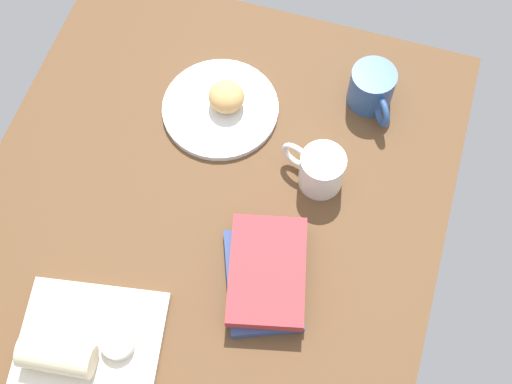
# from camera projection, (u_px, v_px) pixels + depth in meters

# --- Properties ---
(dining_table) EXTENTS (1.10, 0.90, 0.04)m
(dining_table) POSITION_uv_depth(u_px,v_px,m) (202.00, 232.00, 1.34)
(dining_table) COLOR brown
(dining_table) RESTS_ON ground
(round_plate) EXTENTS (0.24, 0.24, 0.01)m
(round_plate) POSITION_uv_depth(u_px,v_px,m) (220.00, 109.00, 1.43)
(round_plate) COLOR white
(round_plate) RESTS_ON dining_table
(scone_pastry) EXTENTS (0.10, 0.10, 0.06)m
(scone_pastry) POSITION_uv_depth(u_px,v_px,m) (226.00, 97.00, 1.40)
(scone_pastry) COLOR #DFA962
(scone_pastry) RESTS_ON round_plate
(square_plate) EXTENTS (0.29, 0.29, 0.02)m
(square_plate) POSITION_uv_depth(u_px,v_px,m) (88.00, 354.00, 1.21)
(square_plate) COLOR silver
(square_plate) RESTS_ON dining_table
(sauce_cup) EXTENTS (0.06, 0.06, 0.02)m
(sauce_cup) POSITION_uv_depth(u_px,v_px,m) (118.00, 344.00, 1.20)
(sauce_cup) COLOR silver
(sauce_cup) RESTS_ON square_plate
(breakfast_wrap) EXTENTS (0.07, 0.13, 0.06)m
(breakfast_wrap) POSITION_uv_depth(u_px,v_px,m) (57.00, 356.00, 1.17)
(breakfast_wrap) COLOR beige
(breakfast_wrap) RESTS_ON square_plate
(book_stack) EXTENTS (0.24, 0.20, 0.05)m
(book_stack) POSITION_uv_depth(u_px,v_px,m) (265.00, 275.00, 1.25)
(book_stack) COLOR #33477F
(book_stack) RESTS_ON dining_table
(coffee_mug) EXTENTS (0.09, 0.13, 0.09)m
(coffee_mug) POSITION_uv_depth(u_px,v_px,m) (320.00, 169.00, 1.32)
(coffee_mug) COLOR white
(coffee_mug) RESTS_ON dining_table
(second_mug) EXTENTS (0.13, 0.10, 0.09)m
(second_mug) POSITION_uv_depth(u_px,v_px,m) (372.00, 88.00, 1.40)
(second_mug) COLOR #2D518C
(second_mug) RESTS_ON dining_table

